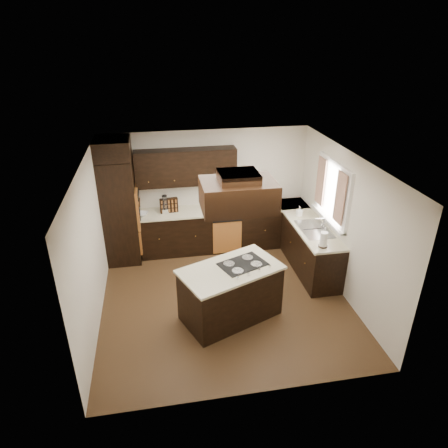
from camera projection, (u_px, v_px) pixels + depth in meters
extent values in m
cube|color=brown|center=(224.00, 298.00, 7.06)|extent=(4.20, 4.20, 0.02)
cube|color=white|center=(224.00, 160.00, 5.95)|extent=(4.20, 4.20, 0.02)
cube|color=silver|center=(207.00, 189.00, 8.37)|extent=(4.20, 0.02, 2.50)
cube|color=silver|center=(256.00, 318.00, 4.64)|extent=(4.20, 0.02, 2.50)
cube|color=silver|center=(90.00, 246.00, 6.18)|extent=(0.02, 4.20, 2.50)
cube|color=silver|center=(345.00, 225.00, 6.84)|extent=(0.02, 4.20, 2.50)
cube|color=black|center=(120.00, 211.00, 7.82)|extent=(0.65, 0.75, 2.12)
cube|color=#C37332|center=(138.00, 207.00, 7.85)|extent=(0.05, 0.62, 0.78)
cube|color=black|center=(211.00, 230.00, 8.46)|extent=(2.93, 0.60, 0.88)
cube|color=black|center=(305.00, 243.00, 7.94)|extent=(0.60, 2.40, 0.88)
cube|color=beige|center=(211.00, 210.00, 8.24)|extent=(2.93, 0.63, 0.04)
cube|color=beige|center=(307.00, 222.00, 7.74)|extent=(0.63, 2.40, 0.04)
cube|color=black|center=(186.00, 167.00, 7.90)|extent=(2.00, 0.34, 0.72)
cube|color=#C37332|center=(227.00, 237.00, 8.26)|extent=(0.60, 0.05, 0.72)
cube|color=white|center=(333.00, 192.00, 7.14)|extent=(0.06, 1.32, 1.12)
cube|color=white|center=(334.00, 192.00, 7.15)|extent=(0.00, 1.20, 1.00)
cube|color=beige|center=(340.00, 198.00, 6.74)|extent=(0.02, 0.34, 0.90)
cube|color=beige|center=(321.00, 181.00, 7.48)|extent=(0.02, 0.34, 0.90)
cube|color=silver|center=(314.00, 229.00, 7.42)|extent=(0.52, 0.84, 0.01)
cube|color=black|center=(230.00, 294.00, 6.42)|extent=(1.71, 1.34, 0.88)
cube|color=beige|center=(231.00, 270.00, 6.21)|extent=(1.78, 1.41, 0.04)
cube|color=black|center=(243.00, 264.00, 6.31)|extent=(0.84, 0.71, 0.01)
cube|color=black|center=(238.00, 195.00, 5.64)|extent=(1.05, 0.72, 0.42)
cube|color=black|center=(239.00, 177.00, 5.51)|extent=(0.55, 0.50, 0.13)
cylinder|color=silver|center=(165.00, 211.00, 8.05)|extent=(0.15, 0.15, 0.10)
cone|color=silver|center=(165.00, 203.00, 7.97)|extent=(0.13, 0.13, 0.26)
cube|color=black|center=(169.00, 205.00, 8.05)|extent=(0.37, 0.13, 0.30)
imported|color=white|center=(142.00, 214.00, 7.95)|extent=(0.30, 0.30, 0.06)
imported|color=white|center=(299.00, 211.00, 7.91)|extent=(0.11, 0.11, 0.21)
cylinder|color=white|center=(324.00, 240.00, 6.76)|extent=(0.14, 0.14, 0.28)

